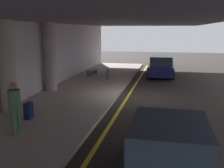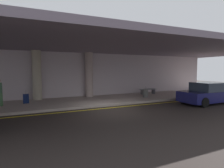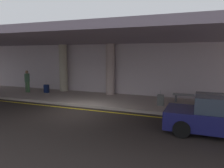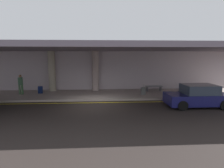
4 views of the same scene
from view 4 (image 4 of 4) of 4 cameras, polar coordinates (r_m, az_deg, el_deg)
ground_plane at (r=13.29m, az=-5.46°, el=-6.25°), size 60.00×60.00×0.00m
sidewalk at (r=16.29m, az=-5.10°, el=-3.20°), size 26.00×4.20×0.15m
lane_stripe_yellow at (r=13.82m, az=-5.39°, el=-5.65°), size 26.00×0.14×0.01m
support_column_far_left at (r=18.23m, az=-17.73°, el=3.72°), size 0.64×0.64×3.65m
support_column_left_mid at (r=17.68m, az=-5.03°, el=3.96°), size 0.64×0.64×3.65m
ceiling_overhang at (r=15.46m, az=-5.35°, el=10.62°), size 28.00×13.20×0.30m
terminal_back_wall at (r=18.26m, az=-4.98°, el=3.87°), size 26.00×0.30×3.80m
car_navy at (r=13.79m, az=24.48°, el=-3.41°), size 4.10×1.92×1.50m
traveler_with_luggage at (r=17.53m, az=-25.94°, el=0.24°), size 0.38×0.38×1.68m
suitcase_upright_primary at (r=17.47m, az=-20.85°, el=-1.64°), size 0.36×0.22×0.90m
suitcase_upright_secondary at (r=16.00m, az=9.45°, el=-2.09°), size 0.36×0.22×0.90m
bench_metal at (r=17.76m, az=12.52°, el=-0.99°), size 1.60×0.50×0.48m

